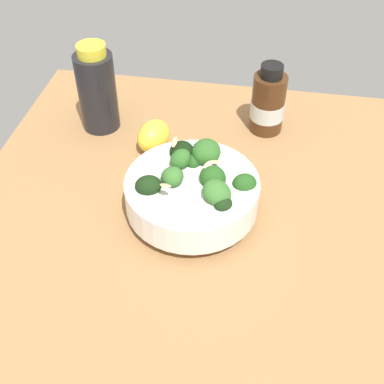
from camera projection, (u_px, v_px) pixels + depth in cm
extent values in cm
cube|color=#996D42|center=(187.00, 208.00, 78.47)|extent=(65.29, 65.29, 4.71)
cylinder|color=white|center=(192.00, 208.00, 74.01)|extent=(10.37, 10.37, 1.50)
cylinder|color=white|center=(192.00, 193.00, 71.95)|extent=(18.86, 18.86, 4.51)
cylinder|color=silver|center=(192.00, 183.00, 70.68)|extent=(15.98, 15.98, 0.80)
cylinder|color=#589D47|center=(216.00, 202.00, 68.76)|extent=(1.87, 1.97, 1.95)
ellipsoid|color=#386B2B|center=(217.00, 193.00, 67.54)|extent=(6.27, 5.83, 4.61)
cylinder|color=#3C7A32|center=(223.00, 211.00, 67.78)|extent=(1.49, 1.28, 1.25)
ellipsoid|color=black|center=(223.00, 204.00, 66.96)|extent=(3.44, 3.92, 2.79)
cylinder|color=#3C7A32|center=(244.00, 193.00, 71.19)|extent=(1.55, 1.83, 1.84)
ellipsoid|color=#23511C|center=(245.00, 184.00, 70.02)|extent=(4.80, 4.61, 3.44)
cylinder|color=#3C7A32|center=(212.00, 186.00, 71.08)|extent=(1.76, 1.83, 1.62)
ellipsoid|color=#23511C|center=(213.00, 178.00, 70.01)|extent=(5.91, 5.55, 5.06)
cylinder|color=#2F662B|center=(149.00, 195.00, 70.36)|extent=(1.60, 1.39, 1.93)
ellipsoid|color=black|center=(148.00, 185.00, 69.13)|extent=(4.12, 4.25, 3.89)
cylinder|color=#4A8F3C|center=(173.00, 185.00, 70.61)|extent=(1.53, 1.61, 1.80)
ellipsoid|color=#386B2B|center=(172.00, 177.00, 69.49)|extent=(5.18, 4.93, 4.06)
cylinder|color=#4A8F3C|center=(193.00, 169.00, 74.24)|extent=(1.27, 1.19, 1.56)
ellipsoid|color=#23511C|center=(193.00, 161.00, 73.29)|extent=(3.21, 3.45, 2.34)
cylinder|color=#2F662B|center=(182.00, 160.00, 75.15)|extent=(1.96, 1.98, 1.21)
ellipsoid|color=black|center=(182.00, 152.00, 74.09)|extent=(6.23, 5.39, 5.35)
cylinder|color=#589D47|center=(181.00, 166.00, 73.39)|extent=(1.21, 1.37, 1.66)
ellipsoid|color=#2D6023|center=(181.00, 157.00, 72.26)|extent=(4.33, 4.79, 3.58)
cylinder|color=#4A8F3C|center=(206.00, 162.00, 74.61)|extent=(2.11, 2.18, 1.58)
ellipsoid|color=#2D6023|center=(206.00, 152.00, 73.25)|extent=(5.64, 5.89, 4.00)
ellipsoid|color=#DBBC84|center=(215.00, 160.00, 71.53)|extent=(1.79, 2.04, 0.98)
ellipsoid|color=#DBBC84|center=(165.00, 185.00, 66.21)|extent=(2.08, 1.71, 0.94)
ellipsoid|color=#DBBC84|center=(174.00, 142.00, 73.25)|extent=(1.07, 1.97, 1.40)
ellipsoid|color=#DBBC84|center=(208.00, 164.00, 69.82)|extent=(1.81, 2.07, 0.60)
ellipsoid|color=yellow|center=(154.00, 136.00, 83.64)|extent=(6.65, 7.67, 5.14)
cylinder|color=black|center=(97.00, 92.00, 85.62)|extent=(6.46, 6.46, 13.50)
cylinder|color=gold|center=(91.00, 50.00, 80.38)|extent=(4.72, 4.72, 1.81)
cylinder|color=#472814|center=(268.00, 104.00, 85.99)|extent=(5.63, 5.63, 10.27)
cylinder|color=black|center=(272.00, 71.00, 81.76)|extent=(3.68, 3.68, 2.09)
cylinder|color=silver|center=(267.00, 109.00, 86.75)|extent=(5.75, 5.75, 3.02)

